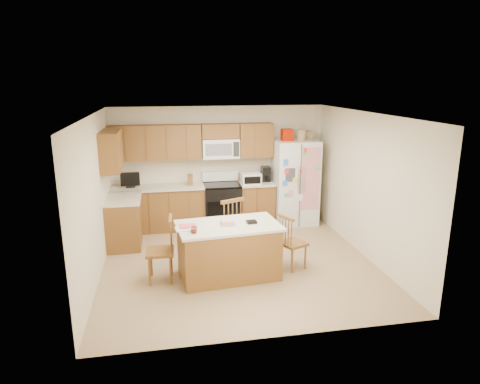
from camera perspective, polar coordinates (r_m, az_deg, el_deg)
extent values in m
plane|color=#947452|center=(7.41, -0.25, -9.33)|extent=(4.50, 4.50, 0.00)
cube|color=beige|center=(9.16, -2.77, 3.57)|extent=(4.50, 0.10, 2.50)
cube|color=beige|center=(4.90, 4.44, -6.51)|extent=(4.50, 0.10, 2.50)
cube|color=beige|center=(6.97, -18.79, -0.80)|extent=(0.10, 4.50, 2.50)
cube|color=beige|center=(7.71, 16.44, 0.83)|extent=(0.10, 4.50, 2.50)
cube|color=white|center=(6.79, -0.28, 10.32)|extent=(4.50, 4.50, 0.04)
cube|color=brown|center=(8.99, -10.78, -2.23)|extent=(1.87, 0.60, 0.88)
cube|color=brown|center=(9.19, 2.12, -1.58)|extent=(0.72, 0.60, 0.88)
cube|color=brown|center=(8.28, -15.18, -3.96)|extent=(0.60, 0.95, 0.88)
cube|color=beige|center=(8.86, -10.92, 0.60)|extent=(1.87, 0.64, 0.04)
cube|color=beige|center=(9.07, 2.17, 1.19)|extent=(0.72, 0.64, 0.04)
cube|color=beige|center=(8.15, -15.33, -0.89)|extent=(0.64, 0.95, 0.04)
cube|color=brown|center=(8.83, -11.27, 6.50)|extent=(1.85, 0.33, 0.70)
cube|color=brown|center=(9.04, 2.08, 6.96)|extent=(0.70, 0.33, 0.70)
cube|color=brown|center=(8.88, -2.68, 8.15)|extent=(0.76, 0.33, 0.29)
cube|color=brown|center=(7.98, -16.80, 5.30)|extent=(0.33, 0.95, 0.70)
cube|color=brown|center=(8.69, -15.09, 6.15)|extent=(0.02, 0.01, 0.66)
cube|color=brown|center=(8.72, -14.63, -2.97)|extent=(0.02, 0.01, 0.84)
cube|color=brown|center=(8.67, -12.44, 6.29)|extent=(0.02, 0.01, 0.66)
cube|color=brown|center=(8.70, -12.00, -2.86)|extent=(0.02, 0.01, 0.84)
cube|color=brown|center=(8.66, -9.78, 6.41)|extent=(0.02, 0.01, 0.66)
cube|color=brown|center=(8.70, -9.36, -2.74)|extent=(0.02, 0.01, 0.84)
cube|color=brown|center=(8.67, -7.13, 6.52)|extent=(0.01, 0.01, 0.66)
cube|color=brown|center=(8.71, -6.73, -2.61)|extent=(0.01, 0.01, 0.84)
cube|color=brown|center=(8.87, 2.00, 6.80)|extent=(0.01, 0.01, 0.66)
cube|color=brown|center=(8.90, 2.30, -2.14)|extent=(0.01, 0.01, 0.84)
cube|color=white|center=(8.91, -2.63, 5.86)|extent=(0.76, 0.38, 0.40)
cube|color=slate|center=(8.71, -2.85, 5.65)|extent=(0.54, 0.01, 0.24)
cube|color=#262626|center=(8.76, -0.50, 5.73)|extent=(0.12, 0.01, 0.30)
cube|color=brown|center=(8.85, -6.66, 1.63)|extent=(0.10, 0.14, 0.22)
cube|color=black|center=(8.90, -14.37, 0.67)|extent=(0.18, 0.12, 0.02)
cube|color=black|center=(8.87, -14.44, 1.68)|extent=(0.38, 0.03, 0.28)
cube|color=#B96D09|center=(9.09, 1.06, 1.95)|extent=(0.35, 0.22, 0.18)
cube|color=white|center=(8.87, 1.49, 1.79)|extent=(0.40, 0.28, 0.23)
cube|color=black|center=(8.74, 1.68, 1.59)|extent=(0.34, 0.01, 0.15)
cube|color=black|center=(9.13, 3.44, 2.43)|extent=(0.18, 0.22, 0.32)
cylinder|color=black|center=(9.08, 3.54, 1.91)|extent=(0.12, 0.12, 0.12)
cube|color=black|center=(9.05, -2.43, -1.86)|extent=(0.76, 0.64, 0.88)
cube|color=black|center=(8.75, -2.13, -2.58)|extent=(0.68, 0.01, 0.42)
cube|color=black|center=(8.93, -2.46, 1.00)|extent=(0.76, 0.64, 0.03)
cube|color=white|center=(9.15, -2.70, 2.14)|extent=(0.76, 0.10, 0.20)
cube|color=white|center=(9.22, 7.30, 1.31)|extent=(0.90, 0.75, 1.80)
cube|color=#4C4C4C|center=(8.87, 8.04, 0.74)|extent=(0.02, 0.01, 1.75)
cube|color=silver|center=(8.80, 7.81, 1.64)|extent=(0.02, 0.03, 0.55)
cube|color=silver|center=(8.83, 8.43, 1.66)|extent=(0.02, 0.03, 0.55)
cube|color=#3F3F44|center=(8.74, 6.73, 2.27)|extent=(0.20, 0.01, 0.28)
cube|color=#D84C59|center=(8.90, 9.30, 1.73)|extent=(0.42, 0.01, 1.30)
cube|color=#A41500|center=(8.98, 6.28, 7.60)|extent=(0.22, 0.22, 0.24)
cylinder|color=#A28652|center=(9.02, 8.21, 7.51)|extent=(0.18, 0.18, 0.22)
cube|color=#7E6A51|center=(9.21, 9.02, 7.49)|extent=(0.18, 0.20, 0.18)
cube|color=brown|center=(6.77, -1.53, -7.96)|extent=(1.57, 0.99, 0.82)
cube|color=beige|center=(6.62, -1.55, -4.52)|extent=(1.66, 1.07, 0.04)
cylinder|color=#A41500|center=(6.28, -6.17, -5.18)|extent=(0.08, 0.08, 0.06)
cylinder|color=white|center=(6.28, -6.17, -5.05)|extent=(0.09, 0.09, 0.09)
cube|color=beige|center=(6.59, -1.64, -4.10)|extent=(0.21, 0.17, 0.07)
cube|color=black|center=(6.66, 1.55, -4.01)|extent=(0.16, 0.13, 0.04)
cube|color=white|center=(6.45, -7.27, -4.88)|extent=(0.32, 0.27, 0.01)
cube|color=#D84C4C|center=(6.53, -6.97, -4.52)|extent=(0.28, 0.23, 0.01)
cylinder|color=white|center=(6.35, -3.73, -5.12)|extent=(0.13, 0.06, 0.01)
cube|color=brown|center=(6.72, -10.62, -7.83)|extent=(0.44, 0.46, 0.05)
cylinder|color=brown|center=(6.99, -11.76, -9.17)|extent=(0.04, 0.04, 0.45)
cylinder|color=brown|center=(6.67, -11.96, -10.40)|extent=(0.04, 0.04, 0.45)
cylinder|color=brown|center=(6.98, -9.16, -9.10)|extent=(0.04, 0.04, 0.45)
cylinder|color=brown|center=(6.65, -9.22, -10.33)|extent=(0.04, 0.04, 0.45)
cylinder|color=brown|center=(6.77, -9.16, -5.15)|extent=(0.02, 0.02, 0.50)
cylinder|color=brown|center=(6.69, -9.18, -5.38)|extent=(0.02, 0.02, 0.50)
cylinder|color=brown|center=(6.62, -9.19, -5.61)|extent=(0.02, 0.02, 0.50)
cylinder|color=brown|center=(6.54, -9.20, -5.85)|extent=(0.02, 0.02, 0.50)
cylinder|color=brown|center=(6.47, -9.22, -6.09)|extent=(0.02, 0.02, 0.50)
cube|color=brown|center=(6.54, -9.28, -3.55)|extent=(0.06, 0.42, 0.05)
cube|color=brown|center=(7.50, -1.76, -4.93)|extent=(0.60, 0.59, 0.05)
cylinder|color=brown|center=(7.81, -1.21, -6.13)|extent=(0.04, 0.04, 0.48)
cylinder|color=brown|center=(7.63, -3.62, -6.67)|extent=(0.04, 0.04, 0.48)
cylinder|color=brown|center=(7.55, 0.15, -6.88)|extent=(0.04, 0.04, 0.48)
cylinder|color=brown|center=(7.36, -2.32, -7.47)|extent=(0.04, 0.04, 0.48)
cylinder|color=brown|center=(7.34, 0.11, -2.98)|extent=(0.02, 0.02, 0.53)
cylinder|color=brown|center=(7.29, -0.44, -3.09)|extent=(0.02, 0.02, 0.53)
cylinder|color=brown|center=(7.25, -0.99, -3.20)|extent=(0.02, 0.02, 0.53)
cylinder|color=brown|center=(7.21, -1.55, -3.31)|extent=(0.02, 0.02, 0.53)
cylinder|color=brown|center=(7.17, -2.12, -3.43)|extent=(0.02, 0.02, 0.53)
cube|color=brown|center=(7.17, -1.00, -1.17)|extent=(0.43, 0.21, 0.06)
cube|color=brown|center=(7.10, 7.03, -6.80)|extent=(0.51, 0.52, 0.04)
cylinder|color=brown|center=(7.17, 8.70, -8.59)|extent=(0.03, 0.03, 0.41)
cylinder|color=brown|center=(7.39, 6.97, -7.80)|extent=(0.03, 0.03, 0.41)
cylinder|color=brown|center=(6.99, 6.97, -9.15)|extent=(0.03, 0.03, 0.41)
cylinder|color=brown|center=(7.21, 5.25, -8.32)|extent=(0.03, 0.03, 0.41)
cylinder|color=brown|center=(6.82, 6.87, -5.52)|extent=(0.02, 0.02, 0.46)
cylinder|color=brown|center=(6.87, 6.47, -5.35)|extent=(0.02, 0.02, 0.46)
cylinder|color=brown|center=(6.92, 6.08, -5.19)|extent=(0.02, 0.02, 0.46)
cylinder|color=brown|center=(6.97, 5.70, -5.03)|extent=(0.02, 0.02, 0.46)
cylinder|color=brown|center=(7.02, 5.32, -4.87)|extent=(0.02, 0.02, 0.46)
cube|color=brown|center=(6.84, 6.14, -3.39)|extent=(0.19, 0.36, 0.05)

